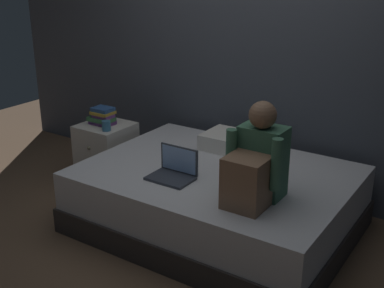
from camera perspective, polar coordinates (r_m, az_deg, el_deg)
ground_plane at (r=3.87m, az=-2.16°, el=-10.41°), size 8.00×8.00×0.00m
wall_back at (r=4.40m, az=6.92°, el=11.96°), size 5.60×0.10×2.70m
bed at (r=3.88m, az=2.80°, el=-6.30°), size 2.00×1.50×0.49m
nightstand at (r=4.72m, az=-9.67°, el=-1.05°), size 0.44×0.46×0.56m
person_sitting at (r=3.25m, az=7.32°, el=-2.29°), size 0.39×0.44×0.66m
laptop at (r=3.62m, az=-2.07°, el=-3.04°), size 0.32×0.23×0.22m
pillow at (r=4.15m, az=5.18°, el=0.14°), size 0.56×0.36×0.13m
book_stack at (r=4.61m, az=-10.16°, el=3.09°), size 0.23×0.16×0.16m
mug at (r=4.45m, az=-9.73°, el=2.06°), size 0.08×0.08×0.09m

